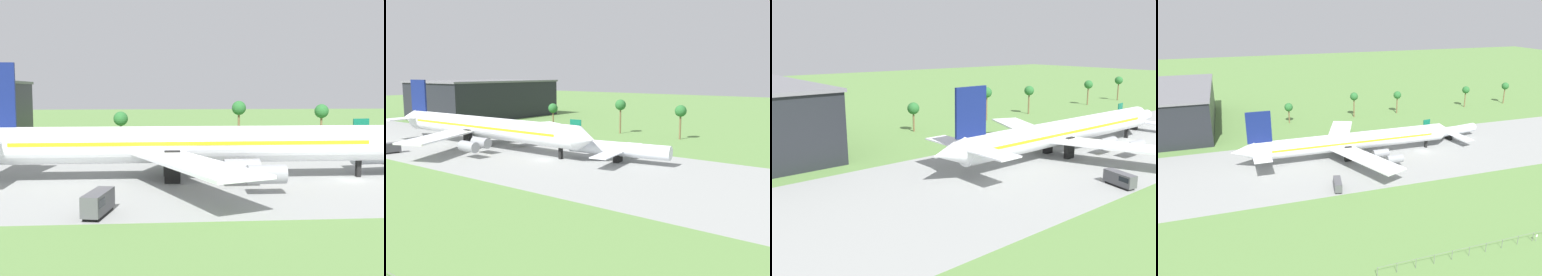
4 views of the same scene
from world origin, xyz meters
The scene contains 8 objects.
ground_plane centered at (0.00, 0.00, 0.00)m, with size 600.00×600.00×0.00m, color #5B8442.
taxiway_strip centered at (0.00, 0.00, 0.01)m, with size 320.00×44.00×0.02m.
jet_airliner centered at (-25.81, 3.00, 5.51)m, with size 76.33×53.84×18.19m.
regional_aircraft centered at (15.18, 8.24, 3.06)m, with size 24.79×22.47×9.29m.
baggage_tug centered at (-36.80, -18.61, 1.46)m, with size 3.26×6.67×2.72m.
no_stopping_sign centered at (-3.36, -55.31, 1.05)m, with size 0.44×0.08×1.68m.
terminal_building centered at (-87.54, 57.53, 8.44)m, with size 36.72×61.20×16.86m.
palm_tree_row centered at (17.91, 48.69, 8.46)m, with size 116.21×3.60×11.45m.
Camera 4 is at (-62.86, -107.73, 47.36)m, focal length 35.00 mm.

